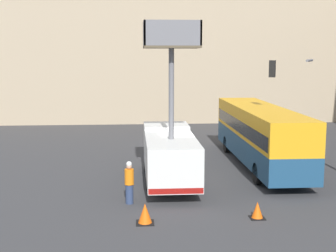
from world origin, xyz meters
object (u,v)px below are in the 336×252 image
traffic_cone_mid_road (145,214)px  road_worker_directing (257,160)px  traffic_cone_near_truck (257,211)px  utility_truck (169,150)px  traffic_light_pole (319,92)px  road_worker_near_truck (129,183)px  city_bus (260,132)px

traffic_cone_mid_road → road_worker_directing: bearing=46.2°
traffic_cone_near_truck → traffic_cone_mid_road: traffic_cone_mid_road is taller
road_worker_directing → traffic_cone_near_truck: 5.92m
traffic_cone_mid_road → traffic_cone_near_truck: bearing=3.0°
road_worker_directing → traffic_cone_near_truck: (-1.46, -5.70, -0.65)m
utility_truck → traffic_cone_near_truck: 6.01m
traffic_light_pole → road_worker_near_truck: (-9.80, -4.87, -3.29)m
utility_truck → city_bus: 6.24m
utility_truck → traffic_cone_mid_road: 5.61m
road_worker_directing → traffic_cone_mid_road: bearing=139.9°
city_bus → traffic_light_pole: bearing=-132.0°
city_bus → traffic_light_pole: size_ratio=1.97×
road_worker_near_truck → road_worker_directing: size_ratio=0.95×
utility_truck → traffic_light_pole: bearing=13.7°
traffic_light_pole → traffic_cone_mid_road: size_ratio=8.19×
traffic_light_pole → road_worker_near_truck: traffic_light_pole is taller
traffic_cone_near_truck → traffic_cone_mid_road: size_ratio=0.85×
city_bus → traffic_cone_mid_road: bearing=129.0°
road_worker_near_truck → traffic_cone_mid_road: size_ratio=2.39×
traffic_light_pole → traffic_cone_near_truck: size_ratio=9.63×
utility_truck → road_worker_directing: bearing=8.0°
traffic_light_pole → city_bus: bearing=151.9°
road_worker_directing → traffic_cone_mid_road: road_worker_directing is taller
road_worker_near_truck → utility_truck: bearing=66.6°
road_worker_near_truck → road_worker_directing: (6.27, 3.56, 0.06)m
traffic_cone_near_truck → traffic_cone_mid_road: bearing=-177.0°
utility_truck → road_worker_near_truck: utility_truck is taller
utility_truck → traffic_cone_near_truck: size_ratio=11.85×
city_bus → traffic_light_pole: (2.66, -1.42, 2.27)m
road_worker_near_truck → traffic_cone_near_truck: bearing=-14.8°
utility_truck → city_bus: utility_truck is taller
traffic_light_pole → traffic_cone_near_truck: traffic_light_pole is taller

